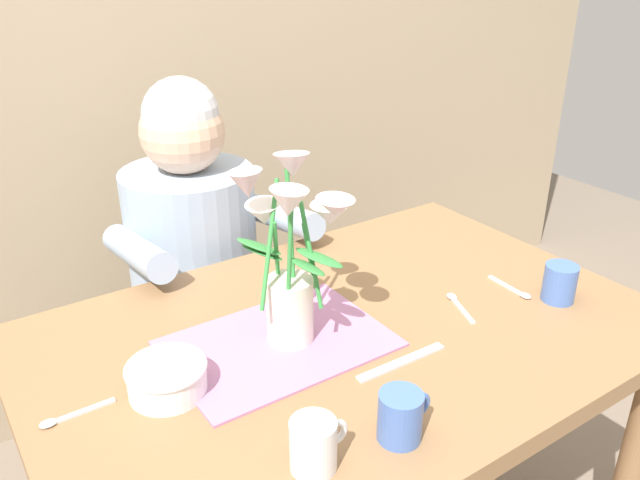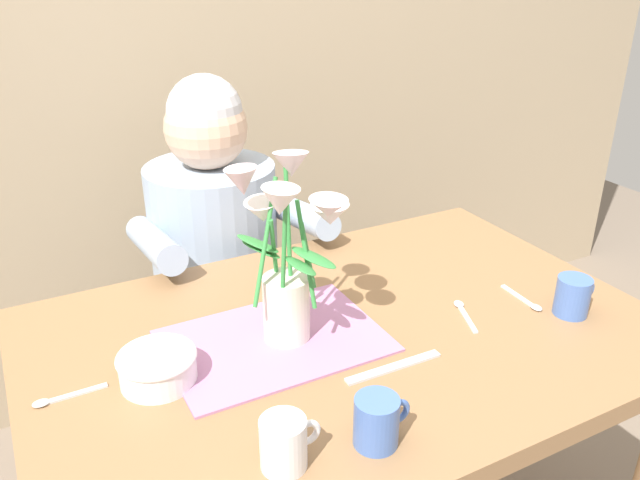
{
  "view_description": "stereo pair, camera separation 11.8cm",
  "coord_description": "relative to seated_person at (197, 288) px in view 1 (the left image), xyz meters",
  "views": [
    {
      "loc": [
        -0.64,
        -0.84,
        1.42
      ],
      "look_at": [
        -0.03,
        0.05,
        0.92
      ],
      "focal_mm": 35.86,
      "sensor_mm": 36.0,
      "label": 1
    },
    {
      "loc": [
        -0.54,
        -0.9,
        1.42
      ],
      "look_at": [
        -0.03,
        0.05,
        0.92
      ],
      "focal_mm": 35.86,
      "sensor_mm": 36.0,
      "label": 2
    }
  ],
  "objects": [
    {
      "name": "flower_vase",
      "position": [
        -0.05,
        -0.59,
        0.36
      ],
      "size": [
        0.25,
        0.22,
        0.36
      ],
      "color": "silver",
      "rests_on": "dining_table"
    },
    {
      "name": "striped_placemat",
      "position": [
        -0.09,
        -0.59,
        0.18
      ],
      "size": [
        0.4,
        0.28,
        0.0
      ],
      "primitive_type": "cube",
      "color": "#B275A3",
      "rests_on": "dining_table"
    },
    {
      "name": "ceramic_bowl",
      "position": [
        -0.31,
        -0.6,
        0.21
      ],
      "size": [
        0.14,
        0.14,
        0.06
      ],
      "color": "white",
      "rests_on": "dining_table"
    },
    {
      "name": "tea_cup",
      "position": [
        -0.06,
        -0.9,
        0.22
      ],
      "size": [
        0.09,
        0.07,
        0.08
      ],
      "color": "#476BB7",
      "rests_on": "dining_table"
    },
    {
      "name": "wood_panel_backdrop",
      "position": [
        0.06,
        0.43,
        0.69
      ],
      "size": [
        4.0,
        0.1,
        2.5
      ],
      "primitive_type": "cube",
      "color": "tan",
      "rests_on": "ground_plane"
    },
    {
      "name": "spoon_0",
      "position": [
        0.44,
        -0.7,
        0.18
      ],
      "size": [
        0.02,
        0.12,
        0.01
      ],
      "color": "silver",
      "rests_on": "dining_table"
    },
    {
      "name": "coffee_cup",
      "position": [
        0.49,
        -0.77,
        0.22
      ],
      "size": [
        0.09,
        0.07,
        0.08
      ],
      "color": "#476BB7",
      "rests_on": "dining_table"
    },
    {
      "name": "spoon_1",
      "position": [
        0.3,
        -0.67,
        0.18
      ],
      "size": [
        0.06,
        0.12,
        0.01
      ],
      "color": "silver",
      "rests_on": "dining_table"
    },
    {
      "name": "ceramic_mug",
      "position": [
        -0.2,
        -0.88,
        0.22
      ],
      "size": [
        0.09,
        0.07,
        0.08
      ],
      "color": "silver",
      "rests_on": "dining_table"
    },
    {
      "name": "spoon_2",
      "position": [
        -0.47,
        -0.57,
        0.18
      ],
      "size": [
        0.12,
        0.02,
        0.01
      ],
      "color": "silver",
      "rests_on": "dining_table"
    },
    {
      "name": "dining_table",
      "position": [
        0.06,
        -0.62,
        0.08
      ],
      "size": [
        1.2,
        0.8,
        0.74
      ],
      "color": "olive",
      "rests_on": "ground_plane"
    },
    {
      "name": "dinner_knife",
      "position": [
        0.07,
        -0.76,
        0.18
      ],
      "size": [
        0.19,
        0.02,
        0.0
      ],
      "primitive_type": "cube",
      "rotation": [
        0.0,
        0.0,
        -0.02
      ],
      "color": "silver",
      "rests_on": "dining_table"
    },
    {
      "name": "seated_person",
      "position": [
        0.0,
        0.0,
        0.0
      ],
      "size": [
        0.45,
        0.47,
        1.14
      ],
      "rotation": [
        0.0,
        0.0,
        0.04
      ],
      "color": "#4C4C56",
      "rests_on": "ground_plane"
    }
  ]
}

